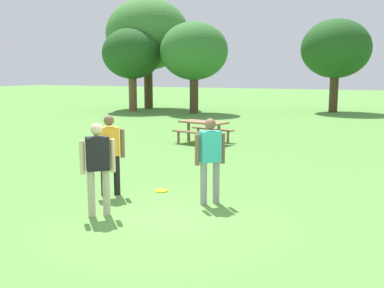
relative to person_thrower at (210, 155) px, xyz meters
name	(u,v)px	position (x,y,z in m)	size (l,w,h in m)	color
ground_plane	(167,220)	(-0.27, -1.22, -0.94)	(120.00, 120.00, 0.00)	#568E3D
person_thrower	(210,155)	(0.00, 0.00, 0.00)	(0.45, 0.46, 1.64)	gray
person_catcher	(98,163)	(-1.46, -1.51, 0.00)	(0.45, 0.46, 1.64)	#B7AD93
person_bystander	(110,150)	(-2.08, -0.29, 0.00)	(0.49, 0.42, 1.64)	black
frisbee	(161,191)	(-1.28, 0.39, -0.93)	(0.27, 0.27, 0.03)	yellow
picnic_table_near	(203,127)	(-3.13, 6.78, -0.38)	(1.97, 1.75, 0.77)	olive
tree_tall_left	(148,34)	(-12.68, 19.11, 4.02)	(5.55, 5.55, 7.35)	#4C3823
tree_broad_center	(132,54)	(-12.51, 16.87, 2.66)	(3.74, 3.74, 5.23)	brown
tree_far_right	(194,51)	(-8.36, 17.21, 2.75)	(4.05, 4.05, 5.44)	#4C3823
tree_slender_mid	(336,49)	(-0.82, 21.60, 2.93)	(4.22, 4.22, 5.69)	#4C3823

